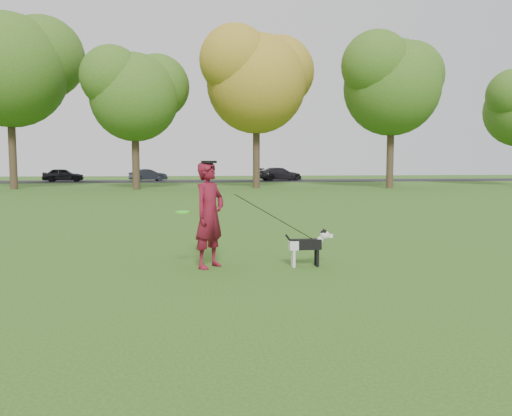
{
  "coord_description": "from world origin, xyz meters",
  "views": [
    {
      "loc": [
        -0.7,
        -7.56,
        1.69
      ],
      "look_at": [
        0.42,
        0.59,
        0.95
      ],
      "focal_mm": 35.0,
      "sensor_mm": 36.0,
      "label": 1
    }
  ],
  "objects": [
    {
      "name": "tree_row",
      "position": [
        -1.43,
        26.07,
        7.41
      ],
      "size": [
        51.74,
        8.86,
        12.01
      ],
      "color": "#38281C",
      "rests_on": "ground"
    },
    {
      "name": "man",
      "position": [
        -0.36,
        0.46,
        0.86
      ],
      "size": [
        0.73,
        0.74,
        1.72
      ],
      "primitive_type": "imported",
      "rotation": [
        0.0,
        0.0,
        0.84
      ],
      "color": "#560C1C",
      "rests_on": "ground"
    },
    {
      "name": "man_held_items",
      "position": [
        0.66,
        0.37,
        0.83
      ],
      "size": [
        2.27,
        0.39,
        1.31
      ],
      "color": "#3AF71F",
      "rests_on": "ground"
    },
    {
      "name": "ground",
      "position": [
        0.0,
        0.0,
        0.0
      ],
      "size": [
        120.0,
        120.0,
        0.0
      ],
      "primitive_type": "plane",
      "color": "#285116",
      "rests_on": "ground"
    },
    {
      "name": "road",
      "position": [
        0.0,
        40.0,
        0.01
      ],
      "size": [
        120.0,
        7.0,
        0.02
      ],
      "primitive_type": "cube",
      "color": "black",
      "rests_on": "ground"
    },
    {
      "name": "car_mid",
      "position": [
        -4.35,
        40.0,
        0.59
      ],
      "size": [
        3.64,
        2.27,
        1.13
      ],
      "primitive_type": "imported",
      "rotation": [
        0.0,
        0.0,
        1.91
      ],
      "color": "black",
      "rests_on": "road"
    },
    {
      "name": "dog",
      "position": [
        1.26,
        0.32,
        0.38
      ],
      "size": [
        0.82,
        0.16,
        0.62
      ],
      "color": "black",
      "rests_on": "ground"
    },
    {
      "name": "car_left",
      "position": [
        -11.95,
        40.0,
        0.63
      ],
      "size": [
        3.66,
        1.7,
        1.21
      ],
      "primitive_type": "imported",
      "rotation": [
        0.0,
        0.0,
        1.65
      ],
      "color": "black",
      "rests_on": "road"
    },
    {
      "name": "car_right",
      "position": [
        8.17,
        40.0,
        0.65
      ],
      "size": [
        4.59,
        2.56,
        1.26
      ],
      "primitive_type": "imported",
      "rotation": [
        0.0,
        0.0,
        1.76
      ],
      "color": "black",
      "rests_on": "road"
    }
  ]
}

